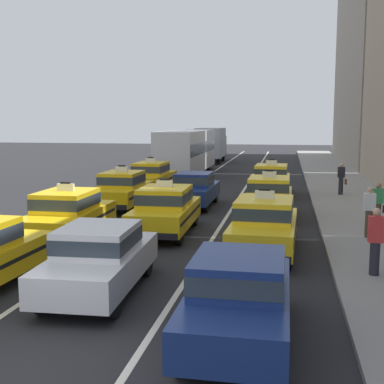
% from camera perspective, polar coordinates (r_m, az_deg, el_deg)
% --- Properties ---
extents(ground_plane, '(160.00, 160.00, 0.00)m').
position_cam_1_polar(ground_plane, '(9.04, -17.74, -18.07)').
color(ground_plane, '#232326').
extents(lane_stripe_left_center, '(0.14, 80.00, 0.01)m').
position_cam_1_polar(lane_stripe_left_center, '(27.96, -1.07, -0.12)').
color(lane_stripe_left_center, silver).
rests_on(lane_stripe_left_center, ground).
extents(lane_stripe_center_right, '(0.14, 80.00, 0.01)m').
position_cam_1_polar(lane_stripe_center_right, '(27.50, 5.47, -0.29)').
color(lane_stripe_center_right, silver).
rests_on(lane_stripe_center_right, ground).
extents(sidewalk_curb, '(4.00, 90.00, 0.15)m').
position_cam_1_polar(sidewalk_curb, '(22.67, 18.56, -2.24)').
color(sidewalk_curb, gray).
rests_on(sidewalk_curb, ground).
extents(taxi_left_second, '(1.88, 4.59, 1.96)m').
position_cam_1_polar(taxi_left_second, '(17.27, -13.68, -2.41)').
color(taxi_left_second, black).
rests_on(taxi_left_second, ground).
extents(taxi_left_third, '(1.86, 4.58, 1.96)m').
position_cam_1_polar(taxi_left_third, '(23.24, -7.72, 0.35)').
color(taxi_left_third, black).
rests_on(taxi_left_third, ground).
extents(taxi_left_fourth, '(1.90, 4.59, 1.96)m').
position_cam_1_polar(taxi_left_fourth, '(28.33, -4.55, 1.75)').
color(taxi_left_fourth, black).
rests_on(taxi_left_fourth, ground).
extents(bus_left_fifth, '(2.54, 11.21, 3.22)m').
position_cam_1_polar(bus_left_fifth, '(37.76, -0.52, 4.74)').
color(bus_left_fifth, black).
rests_on(bus_left_fifth, ground).
extents(box_truck_left_sixth, '(2.40, 7.00, 3.27)m').
position_cam_1_polar(box_truck_left_sixth, '(49.17, 2.23, 5.42)').
color(box_truck_left_sixth, black).
rests_on(box_truck_left_sixth, ground).
extents(sedan_center_nearest, '(1.93, 4.37, 1.58)m').
position_cam_1_polar(sedan_center_nearest, '(11.85, -10.30, -7.16)').
color(sedan_center_nearest, black).
rests_on(sedan_center_nearest, ground).
extents(taxi_center_second, '(1.92, 4.60, 1.96)m').
position_cam_1_polar(taxi_center_second, '(17.75, -2.98, -1.92)').
color(taxi_center_second, black).
rests_on(taxi_center_second, ground).
extents(sedan_center_third, '(1.79, 4.31, 1.58)m').
position_cam_1_polar(sedan_center_third, '(23.42, 0.28, 0.41)').
color(sedan_center_third, black).
rests_on(sedan_center_third, ground).
extents(sedan_right_nearest, '(1.78, 4.31, 1.58)m').
position_cam_1_polar(sedan_right_nearest, '(9.28, 5.25, -11.35)').
color(sedan_right_nearest, black).
rests_on(sedan_right_nearest, ground).
extents(taxi_right_second, '(1.96, 4.62, 1.96)m').
position_cam_1_polar(taxi_right_second, '(15.29, 8.08, -3.59)').
color(taxi_right_second, black).
rests_on(taxi_right_second, ground).
extents(taxi_right_third, '(1.85, 4.57, 1.96)m').
position_cam_1_polar(taxi_right_third, '(21.03, 8.58, -0.46)').
color(taxi_right_third, black).
rests_on(taxi_right_third, ground).
extents(taxi_right_fourth, '(1.93, 4.60, 1.96)m').
position_cam_1_polar(taxi_right_fourth, '(27.06, 8.83, 1.39)').
color(taxi_right_fourth, black).
rests_on(taxi_right_fourth, ground).
extents(pedestrian_mid_block, '(0.47, 0.24, 1.63)m').
position_cam_1_polar(pedestrian_mid_block, '(27.40, 16.32, 1.43)').
color(pedestrian_mid_block, '#23232D').
rests_on(pedestrian_mid_block, sidewalk_curb).
extents(pedestrian_by_storefront, '(0.36, 0.24, 1.67)m').
position_cam_1_polar(pedestrian_by_storefront, '(13.31, 19.78, -5.18)').
color(pedestrian_by_storefront, '#23232D').
rests_on(pedestrian_by_storefront, sidewalk_curb).
extents(pedestrian_trailing, '(0.47, 0.24, 1.55)m').
position_cam_1_polar(pedestrian_trailing, '(19.73, 20.05, -1.27)').
color(pedestrian_trailing, '#473828').
rests_on(pedestrian_trailing, sidewalk_curb).
extents(pedestrian_far_corner, '(0.47, 0.24, 1.66)m').
position_cam_1_polar(pedestrian_far_corner, '(17.52, 19.20, -2.14)').
color(pedestrian_far_corner, '#473828').
rests_on(pedestrian_far_corner, sidewalk_curb).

